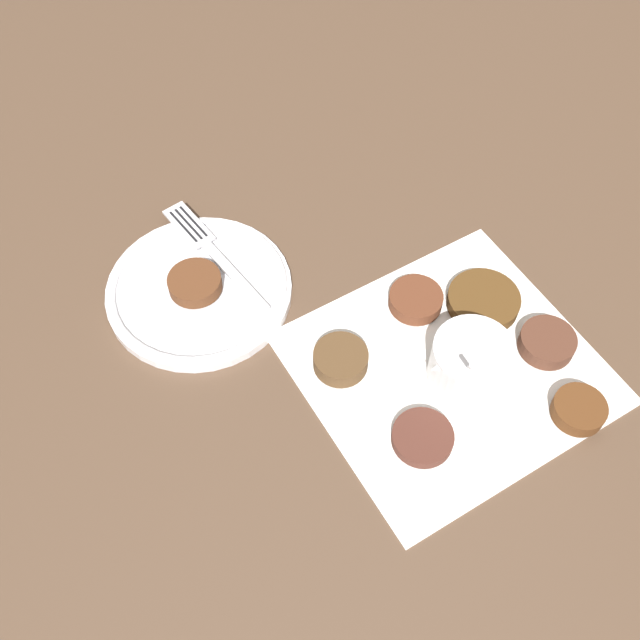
{
  "coord_description": "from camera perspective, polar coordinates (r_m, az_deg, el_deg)",
  "views": [
    {
      "loc": [
        0.29,
        0.33,
        0.71
      ],
      "look_at": [
        0.1,
        -0.09,
        0.02
      ],
      "focal_mm": 42.0,
      "sensor_mm": 36.0,
      "label": 1
    }
  ],
  "objects": [
    {
      "name": "fritter_1",
      "position": [
        0.82,
        1.58,
        -3.03
      ],
      "size": [
        0.06,
        0.06,
        0.02
      ],
      "color": "#4C341E",
      "rests_on": "napkin"
    },
    {
      "name": "fork",
      "position": [
        0.91,
        -8.66,
        5.7
      ],
      "size": [
        0.07,
        0.2,
        0.0
      ],
      "color": "silver",
      "rests_on": "serving_plate"
    },
    {
      "name": "ground_plane",
      "position": [
        0.84,
        8.95,
        -3.22
      ],
      "size": [
        4.0,
        4.0,
        0.0
      ],
      "primitive_type": "plane",
      "color": "#4C3828"
    },
    {
      "name": "fritter_0",
      "position": [
        0.88,
        12.34,
        1.44
      ],
      "size": [
        0.08,
        0.08,
        0.02
      ],
      "color": "#4B3015",
      "rests_on": "napkin"
    },
    {
      "name": "fritter_3",
      "position": [
        0.83,
        19.12,
        -6.47
      ],
      "size": [
        0.06,
        0.06,
        0.02
      ],
      "color": "#4F2C15",
      "rests_on": "napkin"
    },
    {
      "name": "sauce_bowl",
      "position": [
        0.81,
        11.34,
        -3.29
      ],
      "size": [
        0.09,
        0.09,
        0.11
      ],
      "color": "silver",
      "rests_on": "napkin"
    },
    {
      "name": "fritter_on_plate",
      "position": [
        0.87,
        -9.52,
        2.8
      ],
      "size": [
        0.06,
        0.06,
        0.02
      ],
      "color": "#512D19",
      "rests_on": "serving_plate"
    },
    {
      "name": "napkin",
      "position": [
        0.84,
        9.76,
        -3.59
      ],
      "size": [
        0.34,
        0.32,
        0.0
      ],
      "color": "silver",
      "rests_on": "ground_plane"
    },
    {
      "name": "fritter_5",
      "position": [
        0.87,
        7.3,
        1.54
      ],
      "size": [
        0.06,
        0.06,
        0.02
      ],
      "color": "#552C1B",
      "rests_on": "napkin"
    },
    {
      "name": "fritter_4",
      "position": [
        0.86,
        16.91,
        -1.65
      ],
      "size": [
        0.06,
        0.06,
        0.02
      ],
      "color": "#4B2B1E",
      "rests_on": "napkin"
    },
    {
      "name": "fritter_2",
      "position": [
        0.78,
        7.82,
        -8.86
      ],
      "size": [
        0.06,
        0.06,
        0.01
      ],
      "color": "#49271E",
      "rests_on": "napkin"
    },
    {
      "name": "serving_plate",
      "position": [
        0.89,
        -9.2,
        2.35
      ],
      "size": [
        0.22,
        0.22,
        0.02
      ],
      "color": "silver",
      "rests_on": "ground_plane"
    }
  ]
}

